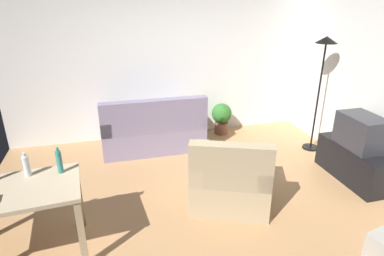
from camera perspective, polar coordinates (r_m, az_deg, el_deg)
name	(u,v)px	position (r m, az deg, el deg)	size (l,w,h in m)	color
ground_plane	(194,199)	(4.18, 0.41, -12.38)	(5.20, 4.40, 0.02)	tan
wall_rear	(161,59)	(5.69, -5.41, 11.85)	(5.20, 0.10, 2.70)	white
couch	(153,131)	(5.36, -6.80, -0.50)	(1.63, 0.84, 0.92)	gray
tv_stand	(355,163)	(5.00, 26.56, -5.47)	(0.44, 1.10, 0.48)	black
tv	(361,132)	(4.82, 27.51, -0.59)	(0.41, 0.60, 0.44)	#2D2D33
torchiere_lamp	(323,63)	(5.37, 21.96, 10.45)	(0.32, 0.32, 1.81)	black
desk	(11,201)	(3.41, -29.09, -11.07)	(1.26, 0.80, 0.76)	#C6B28E
potted_plant	(222,116)	(5.92, 5.18, 2.03)	(0.36, 0.36, 0.57)	brown
armchair	(230,180)	(3.95, 6.63, -9.07)	(1.15, 1.11, 0.92)	tan
bottle_clear	(26,166)	(3.47, -26.98, -5.89)	(0.06, 0.06, 0.24)	silver
bottle_tall	(59,162)	(3.40, -22.19, -5.46)	(0.05, 0.05, 0.27)	teal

